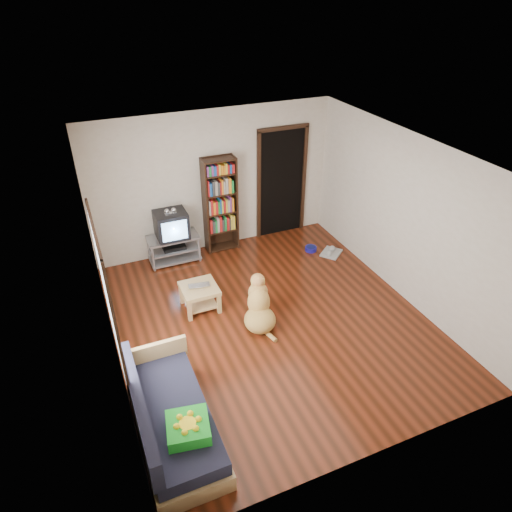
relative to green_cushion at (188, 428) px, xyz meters
name	(u,v)px	position (x,y,z in m)	size (l,w,h in m)	color
ground	(270,321)	(1.75, 1.75, -0.49)	(5.00, 5.00, 0.00)	#5E2210
ceiling	(274,156)	(1.75, 1.75, 2.11)	(5.00, 5.00, 0.00)	white
wall_back	(214,182)	(1.75, 4.25, 0.81)	(4.50, 4.50, 0.00)	beige
wall_front	(383,373)	(1.75, -0.75, 0.81)	(4.50, 4.50, 0.00)	beige
wall_left	(103,285)	(-0.50, 1.75, 0.81)	(5.00, 5.00, 0.00)	beige
wall_right	(405,218)	(4.00, 1.75, 0.81)	(5.00, 5.00, 0.00)	beige
green_cushion	(188,428)	(0.00, 0.00, 0.00)	(0.44, 0.44, 0.15)	green
laptop	(200,287)	(0.87, 2.45, -0.08)	(0.33, 0.21, 0.03)	silver
dog_bowl	(311,249)	(3.32, 3.32, -0.45)	(0.22, 0.22, 0.08)	navy
grey_rag	(331,253)	(3.62, 3.07, -0.48)	(0.40, 0.32, 0.03)	#9D9D9D
window	(107,294)	(-0.48, 1.25, 1.01)	(0.03, 1.46, 1.70)	white
doorway	(282,180)	(3.10, 4.23, 0.63)	(1.03, 0.05, 2.19)	black
tv_stand	(174,248)	(0.85, 4.00, -0.22)	(0.90, 0.45, 0.50)	#99999E
crt_tv	(171,224)	(0.85, 4.02, 0.25)	(0.55, 0.52, 0.58)	black
bookshelf	(220,200)	(1.80, 4.09, 0.51)	(0.60, 0.30, 1.80)	black
sofa	(170,419)	(-0.12, 0.37, -0.23)	(0.80, 1.80, 0.80)	tan
coffee_table	(200,293)	(0.87, 2.48, -0.21)	(0.55, 0.55, 0.40)	tan
dog	(259,307)	(1.58, 1.80, -0.22)	(0.60, 0.92, 0.76)	tan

